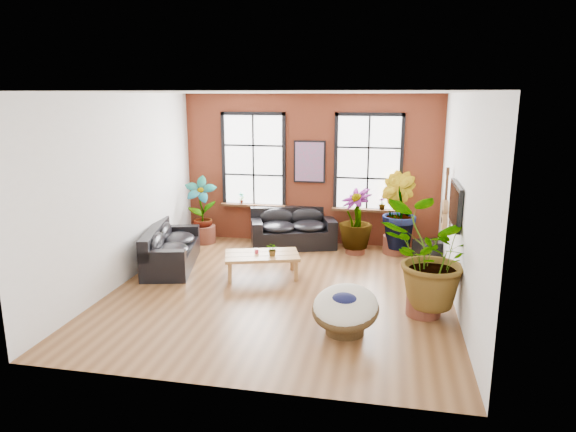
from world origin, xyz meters
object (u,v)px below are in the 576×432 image
(sofa_left, at_px, (169,249))
(papasan_chair, at_px, (345,309))
(sofa_back, at_px, (293,229))
(coffee_table, at_px, (262,257))

(sofa_left, distance_m, papasan_chair, 4.51)
(sofa_left, xyz_separation_m, papasan_chair, (3.83, -2.37, 0.01))
(sofa_back, relative_size, coffee_table, 1.33)
(sofa_left, relative_size, coffee_table, 1.41)
(papasan_chair, bearing_deg, sofa_left, 157.54)
(coffee_table, bearing_deg, sofa_left, 156.70)
(coffee_table, relative_size, papasan_chair, 1.38)
(sofa_back, xyz_separation_m, papasan_chair, (1.60, -4.32, -0.02))
(sofa_back, distance_m, sofa_left, 2.96)
(sofa_back, bearing_deg, sofa_left, -156.73)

